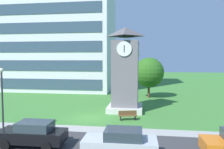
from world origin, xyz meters
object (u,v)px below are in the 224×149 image
clock_tower (125,74)px  street_lamp (2,92)px  tree_streetside (149,72)px  parked_car_black (33,133)px  park_bench (128,115)px  parked_car_silver (121,142)px

clock_tower → street_lamp: size_ratio=1.82×
tree_streetside → parked_car_black: bearing=-112.2°
tree_streetside → parked_car_black: 22.10m
tree_streetside → park_bench: bearing=-100.1°
clock_tower → park_bench: clock_tower is taller
park_bench → parked_car_black: 9.45m
street_lamp → parked_car_silver: (9.83, -3.02, -2.42)m
tree_streetside → parked_car_black: (-8.27, -20.28, -3.00)m
tree_streetside → parked_car_silver: size_ratio=1.36×
clock_tower → street_lamp: (-9.13, -8.87, -0.92)m
clock_tower → parked_car_black: clock_tower is taller
park_bench → tree_streetside: tree_streetside is taller
clock_tower → tree_streetside: bearing=72.5°
street_lamp → parked_car_silver: 10.56m
clock_tower → parked_car_silver: size_ratio=2.09×
street_lamp → clock_tower: bearing=44.2°
tree_streetside → street_lamp: bearing=-123.7°
park_bench → parked_car_black: size_ratio=0.41×
parked_car_black → street_lamp: bearing=148.8°
park_bench → street_lamp: street_lamp is taller
street_lamp → tree_streetside: size_ratio=0.85×
park_bench → street_lamp: (-9.71, -5.05, 2.81)m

